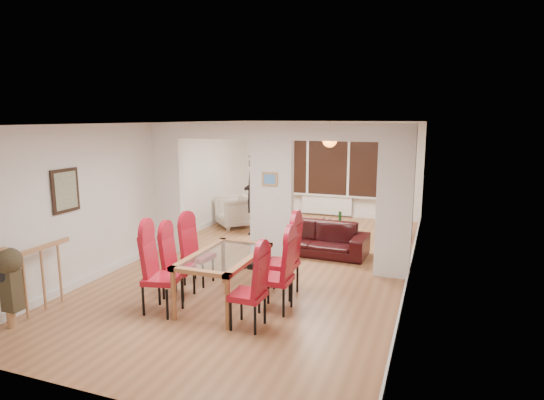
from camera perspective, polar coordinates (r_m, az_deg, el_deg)
The scene contains 24 objects.
floor at distance 8.66m, azimuth -0.05°, elevation -7.82°, with size 5.00×9.00×0.01m, color #9C653F.
room_walls at distance 8.35m, azimuth -0.05°, elevation 0.68°, with size 5.00×9.00×2.60m, color silver, non-canonical shape.
divider_wall at distance 8.35m, azimuth -0.05°, elevation 0.68°, with size 5.00×0.18×2.60m, color white.
bay_window_blinds at distance 12.55m, azimuth 7.04°, elevation 4.78°, with size 3.00×0.08×1.80m, color black.
radiator at distance 12.68m, azimuth 6.88°, elevation -0.64°, with size 1.40×0.08×0.50m, color white.
pendant_light at distance 11.32m, azimuth 7.26°, elevation 7.48°, with size 0.36×0.36×0.36m, color orange.
stair_newel at distance 7.15m, azimuth -27.13°, elevation -8.34°, with size 0.40×1.20×1.10m, color #AD794F, non-canonical shape.
wall_poster at distance 7.61m, azimuth -24.51°, elevation 1.09°, with size 0.04×0.52×0.67m, color gray.
pillar_photo at distance 8.21m, azimuth -0.28°, elevation 2.64°, with size 0.30×0.03×0.25m, color #4C8CD8.
dining_table at distance 6.78m, azimuth -5.89°, elevation -9.78°, with size 0.90×1.60×0.75m, color #985F38, non-canonical shape.
dining_chair_la at distance 6.56m, azimuth -13.65°, elevation -8.83°, with size 0.46×0.46×1.16m, color maroon, non-canonical shape.
dining_chair_lb at distance 7.06m, azimuth -11.69°, elevation -7.91°, with size 0.41×0.41×1.03m, color maroon, non-canonical shape.
dining_chair_lc at distance 7.56m, azimuth -9.22°, elevation -6.53°, with size 0.42×0.42×1.05m, color maroon, non-canonical shape.
dining_chair_ra at distance 5.97m, azimuth -3.06°, elevation -11.10°, with size 0.42×0.42×1.04m, color maroon, non-canonical shape.
dining_chair_rb at distance 6.44m, azimuth 0.46°, elevation -9.16°, with size 0.44×0.44×1.10m, color maroon, non-canonical shape.
dining_chair_rc at distance 6.96m, azimuth 1.21°, elevation -7.31°, with size 0.47×0.47×1.18m, color maroon, non-canonical shape.
sofa at distance 9.19m, azimuth 5.16°, elevation -4.75°, with size 2.15×0.84×0.63m, color black.
armchair at distance 11.37m, azimuth -4.67°, elevation -1.47°, with size 0.84×0.81×0.76m, color beige.
person at distance 10.59m, azimuth -2.30°, elevation 0.82°, with size 0.45×0.69×1.90m, color black.
television at distance 10.71m, azimuth 14.41°, elevation -3.04°, with size 0.13×0.98×0.56m, color black.
coffee_table at distance 10.88m, azimuth 7.28°, elevation -3.42°, with size 1.11×0.55×0.25m, color black, non-canonical shape.
bottle at distance 10.79m, azimuth 8.52°, elevation -2.11°, with size 0.07×0.07×0.28m, color #143F19.
bowl at distance 10.94m, azimuth 6.87°, elevation -2.52°, with size 0.21×0.21×0.05m, color black.
shoes at distance 8.40m, azimuth -2.90°, elevation -8.06°, with size 0.25×0.27×0.10m, color black, non-canonical shape.
Camera 1 is at (2.86, -7.72, 2.70)m, focal length 30.00 mm.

